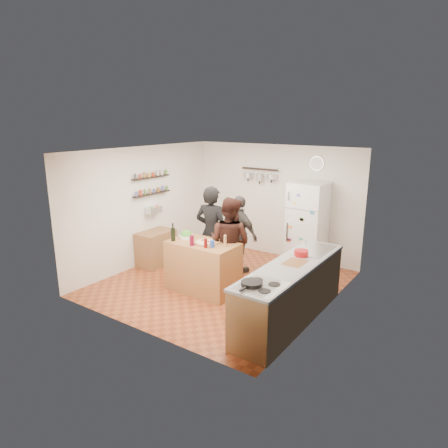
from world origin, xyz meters
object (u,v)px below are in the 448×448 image
Objects in this scene: prep_island at (203,267)px; side_table at (156,248)px; counter_run at (291,293)px; salt_canister at (212,244)px; fridge at (307,226)px; person_back at (239,235)px; person_center at (230,243)px; pepper_mill at (225,242)px; wine_bottle at (173,234)px; salad_bowl at (186,237)px; wall_clock at (317,163)px; person_left at (212,233)px; skillet at (252,283)px; red_bowl at (301,253)px.

side_table is at bearing 163.55° from prep_island.
salt_canister is at bearing 179.88° from counter_run.
person_back is at bearing -133.34° from fridge.
person_center is 2.00m from side_table.
pepper_mill is at bearing 172.67° from counter_run.
wine_bottle is 0.14× the size of person_center.
salad_bowl is 1.18m from person_back.
wall_clock is at bearing -113.65° from person_back.
salt_canister is at bearing 113.33° from person_back.
person_left is (-0.69, 0.55, -0.08)m from pepper_mill.
skillet is at bearing -36.09° from salt_canister.
red_bowl is (1.45, 0.43, -0.00)m from salt_canister.
pepper_mill is 1.32m from red_bowl.
counter_run is at bearing -71.94° from fridge.
fridge is at bearing 64.34° from prep_island.
person_left reaches higher than red_bowl.
wine_bottle reaches higher than skillet.
counter_run is (1.50, -0.55, -0.40)m from person_center.
counter_run is at bearing -83.45° from red_bowl.
person_center is 2.57m from wall_clock.
pepper_mill is 0.73× the size of red_bowl.
person_center is at bearing -109.93° from wall_clock.
wine_bottle is 0.79× the size of wall_clock.
wine_bottle reaches higher than prep_island.
prep_island reaches higher than side_table.
person_center reaches higher than wine_bottle.
wall_clock is at bearing 67.35° from prep_island.
salt_canister is at bearing -21.80° from prep_island.
prep_island is at bearing 23.75° from wine_bottle.
skillet is at bearing -22.68° from wine_bottle.
wall_clock reaches higher than red_bowl.
red_bowl is at bearing -69.42° from fridge.
red_bowl is (-0.05, 0.44, 0.52)m from counter_run.
side_table is at bearing 154.08° from skillet.
salad_bowl is (-0.42, 0.05, 0.48)m from prep_island.
red_bowl is at bearing -72.31° from wall_clock.
side_table is at bearing 169.97° from counter_run.
salad_bowl is at bearing 78.32° from person_back.
salt_canister is 0.05× the size of counter_run.
salt_canister is 0.54× the size of red_bowl.
person_center is (0.29, 0.43, 0.39)m from prep_island.
salad_bowl is 0.10× the size of counter_run.
salt_canister is 1.73m from skillet.
salad_bowl is at bearing 175.54° from counter_run.
wine_bottle is at bearing -166.66° from red_bowl.
salt_canister is at bearing -107.99° from fridge.
red_bowl is (2.17, 0.26, 0.03)m from salad_bowl.
person_left is at bearing 4.59° from side_table.
counter_run is 1.13m from skillet.
pepper_mill is 0.10× the size of person_center.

